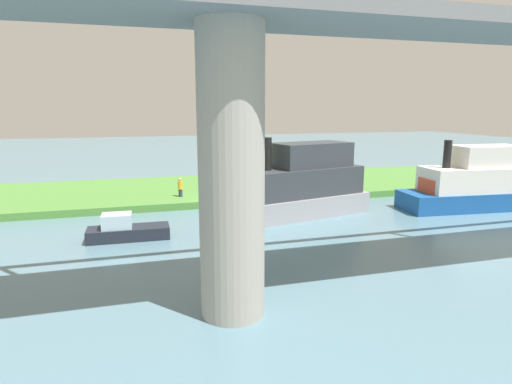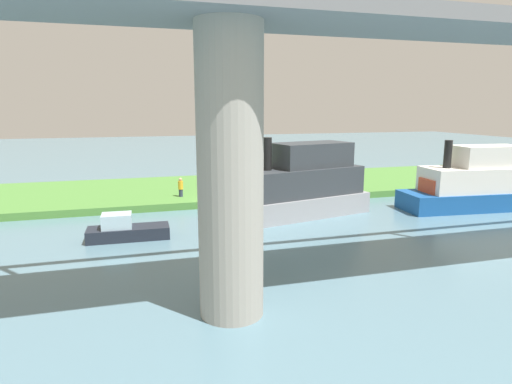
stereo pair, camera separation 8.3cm
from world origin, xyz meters
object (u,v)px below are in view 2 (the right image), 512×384
pontoon_yellow (474,183)px  person_on_bank (181,187)px  mooring_post (267,190)px  houseboat_blue (298,186)px  riverboat_paddlewheel (126,230)px  marker_buoy (214,307)px  bridge_pylon (230,176)px

pontoon_yellow → person_on_bank: bearing=-20.9°
mooring_post → pontoon_yellow: size_ratio=0.10×
mooring_post → houseboat_blue: houseboat_blue is taller
riverboat_paddlewheel → pontoon_yellow: pontoon_yellow is taller
houseboat_blue → marker_buoy: houseboat_blue is taller
person_on_bank → houseboat_blue: (-6.92, 5.67, 0.69)m
houseboat_blue → pontoon_yellow: size_ratio=1.10×
bridge_pylon → riverboat_paddlewheel: bridge_pylon is taller
person_on_bank → mooring_post: (-6.11, 1.50, -0.25)m
pontoon_yellow → marker_buoy: (20.14, 10.44, -1.51)m
marker_buoy → mooring_post: bearing=-113.5°
person_on_bank → mooring_post: bearing=166.2°
houseboat_blue → person_on_bank: bearing=-39.3°
riverboat_paddlewheel → bridge_pylon: bearing=109.6°
riverboat_paddlewheel → houseboat_blue: bearing=-167.5°
pontoon_yellow → riverboat_paddlewheel: bearing=1.8°
houseboat_blue → marker_buoy: (7.86, 12.09, -1.65)m
marker_buoy → houseboat_blue: bearing=-123.0°
mooring_post → houseboat_blue: 4.35m
bridge_pylon → marker_buoy: 4.53m
bridge_pylon → pontoon_yellow: size_ratio=0.99×
mooring_post → marker_buoy: size_ratio=1.82×
bridge_pylon → riverboat_paddlewheel: (3.50, -9.83, -4.23)m
marker_buoy → pontoon_yellow: bearing=-152.6°
bridge_pylon → person_on_bank: bridge_pylon is taller
bridge_pylon → houseboat_blue: bridge_pylon is taller
riverboat_paddlewheel → pontoon_yellow: size_ratio=0.45×
riverboat_paddlewheel → marker_buoy: bearing=106.6°
riverboat_paddlewheel → marker_buoy: size_ratio=8.54×
riverboat_paddlewheel → pontoon_yellow: bearing=-178.2°
mooring_post → riverboat_paddlewheel: same height
houseboat_blue → riverboat_paddlewheel: houseboat_blue is taller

